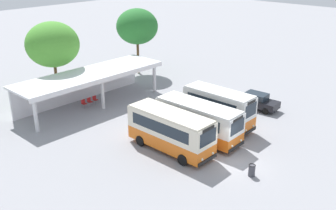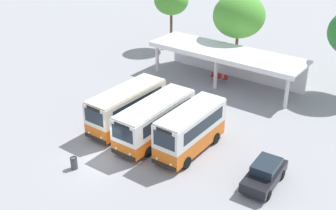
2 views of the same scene
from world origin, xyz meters
name	(u,v)px [view 1 (image 1 of 2)]	position (x,y,z in m)	size (l,w,h in m)	color
ground_plane	(237,164)	(0.00, 0.00, 0.00)	(180.00, 180.00, 0.00)	#939399
city_bus_nearest_orange	(170,130)	(-1.83, 5.09, 1.81)	(2.49, 7.50, 3.27)	black
city_bus_second_in_row	(198,119)	(1.30, 4.82, 1.75)	(2.60, 7.78, 3.15)	black
city_bus_middle_cream	(219,107)	(4.43, 5.01, 1.89)	(2.35, 6.66, 3.43)	black
parked_car_flank	(257,101)	(10.57, 4.63, 0.83)	(2.04, 4.23, 1.62)	black
terminal_canopy	(87,79)	(-0.02, 18.42, 2.58)	(15.95, 4.70, 3.40)	silver
waiting_chair_end_by_column	(84,103)	(-1.25, 17.60, 0.52)	(0.45, 0.45, 0.86)	slate
waiting_chair_second_from_end	(90,101)	(-0.52, 17.61, 0.52)	(0.45, 0.45, 0.86)	slate
waiting_chair_middle_seat	(95,99)	(0.20, 17.65, 0.52)	(0.45, 0.45, 0.86)	slate
roadside_tree_behind_canopy	(53,44)	(-1.24, 22.38, 5.78)	(5.56, 5.56, 8.16)	brown
roadside_tree_east_of_canopy	(137,26)	(10.75, 22.39, 6.05)	(5.22, 5.22, 8.28)	brown
litter_bin_apron	(252,170)	(-0.72, -1.72, 0.46)	(0.49, 0.49, 0.90)	#3F3F47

